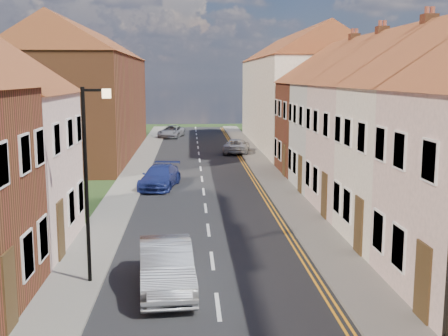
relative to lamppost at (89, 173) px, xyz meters
name	(u,v)px	position (x,y,z in m)	size (l,w,h in m)	color
road	(206,208)	(3.81, 10.00, -3.53)	(7.00, 90.00, 0.02)	black
pavement_left	(115,209)	(-0.59, 10.00, -3.48)	(1.80, 90.00, 0.12)	slate
pavement_right	(294,206)	(8.21, 10.00, -3.48)	(1.80, 90.00, 0.12)	slate
cottage_r_pink	(403,118)	(13.11, 8.90, 0.94)	(8.30, 6.00, 9.00)	#B99A92
cottage_r_white_far	(367,111)	(13.11, 14.30, 0.94)	(8.30, 5.20, 9.00)	beige
cottage_r_cream_far	(342,106)	(13.11, 19.70, 0.94)	(8.30, 6.00, 9.00)	brown
block_right_far	(298,89)	(13.11, 35.00, 1.76)	(8.30, 24.20, 10.50)	white
block_left_far	(85,90)	(-5.49, 30.00, 1.76)	(8.30, 24.20, 10.50)	brown
lamppost	(89,173)	(0.00, 0.00, 0.00)	(0.88, 0.15, 6.00)	black
car_mid	(166,266)	(2.31, -0.56, -2.80)	(1.57, 4.49, 1.48)	#97999E
car_far	(160,177)	(1.31, 15.34, -2.88)	(1.84, 4.52, 1.31)	navy
car_distant	(171,132)	(1.11, 42.73, -2.90)	(2.12, 4.61, 1.28)	#A4A5AC
car_distant_b	(237,146)	(7.01, 30.00, -2.92)	(2.05, 4.44, 1.23)	#B7BAC0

